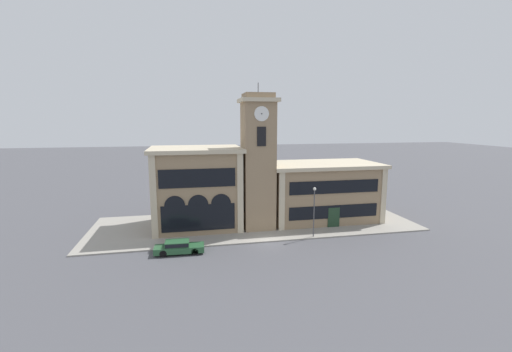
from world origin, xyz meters
TOP-DOWN VIEW (x-y plane):
  - ground_plane at (0.00, 0.00)m, footprint 300.00×300.00m
  - sidewalk_kerb at (0.00, 6.73)m, footprint 40.34×13.46m
  - clock_tower at (0.00, 5.22)m, footprint 4.37×4.37m
  - town_hall_left_wing at (-7.30, 7.39)m, footprint 11.02×8.78m
  - town_hall_right_wing at (9.15, 7.40)m, footprint 14.73×8.78m
  - parked_car_near at (-9.49, -1.16)m, footprint 4.94×1.87m
  - street_lamp at (5.41, 0.46)m, footprint 0.36×0.36m

SIDE VIEW (x-z plane):
  - ground_plane at x=0.00m, z-range 0.00..0.00m
  - sidewalk_kerb at x=0.00m, z-range 0.00..0.15m
  - parked_car_near at x=-9.49m, z-range 0.04..1.34m
  - town_hall_right_wing at x=9.15m, z-range 0.03..7.67m
  - street_lamp at x=5.41m, z-range 1.05..6.73m
  - town_hall_left_wing at x=-7.30m, z-range 0.03..9.96m
  - clock_tower at x=0.00m, z-range -0.54..16.96m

